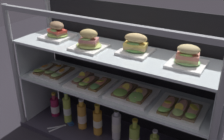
# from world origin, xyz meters

# --- Properties ---
(case_base_deck) EXTENTS (1.38, 0.42, 0.04)m
(case_base_deck) POSITION_xyz_m (0.00, 0.00, 0.02)
(case_base_deck) COLOR #332F3C
(case_base_deck) RESTS_ON ground
(case_frame) EXTENTS (1.38, 0.42, 0.92)m
(case_frame) POSITION_xyz_m (0.00, 0.11, 0.51)
(case_frame) COLOR gray
(case_frame) RESTS_ON ground
(riser_lower_tier) EXTENTS (1.30, 0.34, 0.37)m
(riser_lower_tier) POSITION_xyz_m (0.00, 0.00, 0.22)
(riser_lower_tier) COLOR silver
(riser_lower_tier) RESTS_ON case_base_deck
(shelf_lower_glass) EXTENTS (1.32, 0.36, 0.02)m
(shelf_lower_glass) POSITION_xyz_m (0.00, 0.00, 0.41)
(shelf_lower_glass) COLOR silver
(shelf_lower_glass) RESTS_ON riser_lower_tier
(riser_upper_tier) EXTENTS (1.30, 0.34, 0.25)m
(riser_upper_tier) POSITION_xyz_m (0.00, 0.00, 0.54)
(riser_upper_tier) COLOR silver
(riser_upper_tier) RESTS_ON shelf_lower_glass
(shelf_upper_glass) EXTENTS (1.32, 0.36, 0.02)m
(shelf_upper_glass) POSITION_xyz_m (0.00, 0.00, 0.67)
(shelf_upper_glass) COLOR silver
(shelf_upper_glass) RESTS_ON riser_upper_tier
(plated_roll_sandwich_mid_left) EXTENTS (0.19, 0.19, 0.11)m
(plated_roll_sandwich_mid_left) POSITION_xyz_m (-0.44, 0.01, 0.72)
(plated_roll_sandwich_mid_left) COLOR white
(plated_roll_sandwich_mid_left) RESTS_ON shelf_upper_glass
(plated_roll_sandwich_far_left) EXTENTS (0.19, 0.19, 0.12)m
(plated_roll_sandwich_far_left) POSITION_xyz_m (-0.14, -0.04, 0.72)
(plated_roll_sandwich_far_left) COLOR white
(plated_roll_sandwich_far_left) RESTS_ON shelf_upper_glass
(plated_roll_sandwich_left_of_center) EXTENTS (0.18, 0.18, 0.12)m
(plated_roll_sandwich_left_of_center) POSITION_xyz_m (0.14, 0.03, 0.73)
(plated_roll_sandwich_left_of_center) COLOR white
(plated_roll_sandwich_left_of_center) RESTS_ON shelf_upper_glass
(plated_roll_sandwich_far_right) EXTENTS (0.19, 0.19, 0.12)m
(plated_roll_sandwich_far_right) POSITION_xyz_m (0.45, 0.01, 0.73)
(plated_roll_sandwich_far_right) COLOR white
(plated_roll_sandwich_far_right) RESTS_ON shelf_upper_glass
(open_sandwich_tray_right_of_center) EXTENTS (0.27, 0.26, 0.06)m
(open_sandwich_tray_right_of_center) POSITION_xyz_m (-0.46, -0.02, 0.44)
(open_sandwich_tray_right_of_center) COLOR white
(open_sandwich_tray_right_of_center) RESTS_ON shelf_lower_glass
(open_sandwich_tray_far_left) EXTENTS (0.27, 0.26, 0.06)m
(open_sandwich_tray_far_left) POSITION_xyz_m (-0.15, -0.03, 0.44)
(open_sandwich_tray_far_left) COLOR white
(open_sandwich_tray_far_left) RESTS_ON shelf_lower_glass
(open_sandwich_tray_left_of_center) EXTENTS (0.27, 0.26, 0.06)m
(open_sandwich_tray_left_of_center) POSITION_xyz_m (0.15, -0.02, 0.44)
(open_sandwich_tray_left_of_center) COLOR white
(open_sandwich_tray_left_of_center) RESTS_ON shelf_lower_glass
(open_sandwich_tray_far_right) EXTENTS (0.27, 0.26, 0.06)m
(open_sandwich_tray_far_right) POSITION_xyz_m (0.46, -0.04, 0.44)
(open_sandwich_tray_far_right) COLOR white
(open_sandwich_tray_far_right) RESTS_ON shelf_lower_glass
(juice_bottle_front_second) EXTENTS (0.06, 0.06, 0.20)m
(juice_bottle_front_second) POSITION_xyz_m (-0.52, -0.00, 0.11)
(juice_bottle_front_second) COLOR maroon
(juice_bottle_front_second) RESTS_ON case_base_deck
(juice_bottle_back_right) EXTENTS (0.06, 0.06, 0.26)m
(juice_bottle_back_right) POSITION_xyz_m (-0.38, -0.02, 0.14)
(juice_bottle_back_right) COLOR #B6CF48
(juice_bottle_back_right) RESTS_ON case_base_deck
(juice_bottle_near_post) EXTENTS (0.06, 0.06, 0.24)m
(juice_bottle_near_post) POSITION_xyz_m (-0.24, -0.02, 0.13)
(juice_bottle_near_post) COLOR gold
(juice_bottle_near_post) RESTS_ON case_base_deck
(juice_bottle_front_right_end) EXTENTS (0.06, 0.06, 0.24)m
(juice_bottle_front_right_end) POSITION_xyz_m (-0.10, -0.02, 0.13)
(juice_bottle_front_right_end) COLOR gold
(juice_bottle_front_right_end) RESTS_ON case_base_deck
(juice_bottle_front_fourth) EXTENTS (0.06, 0.06, 0.23)m
(juice_bottle_front_fourth) POSITION_xyz_m (0.03, 0.00, 0.14)
(juice_bottle_front_fourth) COLOR white
(juice_bottle_front_fourth) RESTS_ON case_base_deck
(juice_bottle_tucked_behind) EXTENTS (0.07, 0.07, 0.22)m
(juice_bottle_tucked_behind) POSITION_xyz_m (0.18, -0.02, 0.12)
(juice_bottle_tucked_behind) COLOR #B6DB4E
(juice_bottle_tucked_behind) RESTS_ON case_base_deck
(kitchen_scissors) EXTENTS (0.15, 0.19, 0.01)m
(kitchen_scissors) POSITION_xyz_m (-0.35, -0.06, 0.04)
(kitchen_scissors) COLOR silver
(kitchen_scissors) RESTS_ON case_base_deck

